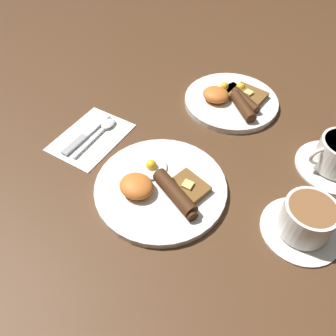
# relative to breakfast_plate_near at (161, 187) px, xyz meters

# --- Properties ---
(ground_plane) EXTENTS (3.00, 3.00, 0.00)m
(ground_plane) POSITION_rel_breakfast_plate_near_xyz_m (-0.00, 0.00, -0.01)
(ground_plane) COLOR #4C301C
(breakfast_plate_near) EXTENTS (0.27, 0.27, 0.05)m
(breakfast_plate_near) POSITION_rel_breakfast_plate_near_xyz_m (0.00, 0.00, 0.00)
(breakfast_plate_near) COLOR silver
(breakfast_plate_near) RESTS_ON ground_plane
(breakfast_plate_far) EXTENTS (0.25, 0.25, 0.05)m
(breakfast_plate_far) POSITION_rel_breakfast_plate_near_xyz_m (-0.02, 0.35, 0.00)
(breakfast_plate_far) COLOR silver
(breakfast_plate_far) RESTS_ON ground_plane
(teacup_near) EXTENTS (0.15, 0.15, 0.08)m
(teacup_near) POSITION_rel_breakfast_plate_near_xyz_m (0.27, 0.07, 0.02)
(teacup_near) COLOR silver
(teacup_near) RESTS_ON ground_plane
(napkin) EXTENTS (0.15, 0.19, 0.01)m
(napkin) POSITION_rel_breakfast_plate_near_xyz_m (-0.23, 0.04, -0.01)
(napkin) COLOR white
(napkin) RESTS_ON ground_plane
(knife) EXTENTS (0.02, 0.16, 0.01)m
(knife) POSITION_rel_breakfast_plate_near_xyz_m (-0.24, 0.03, -0.01)
(knife) COLOR silver
(knife) RESTS_ON napkin
(spoon) EXTENTS (0.03, 0.15, 0.01)m
(spoon) POSITION_rel_breakfast_plate_near_xyz_m (-0.22, 0.07, -0.00)
(spoon) COLOR silver
(spoon) RESTS_ON napkin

